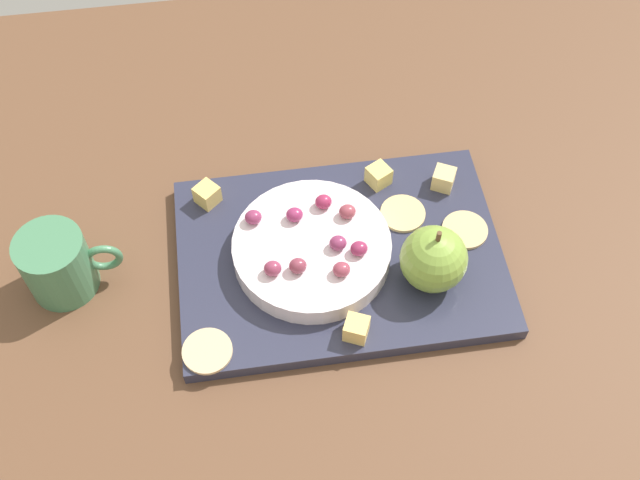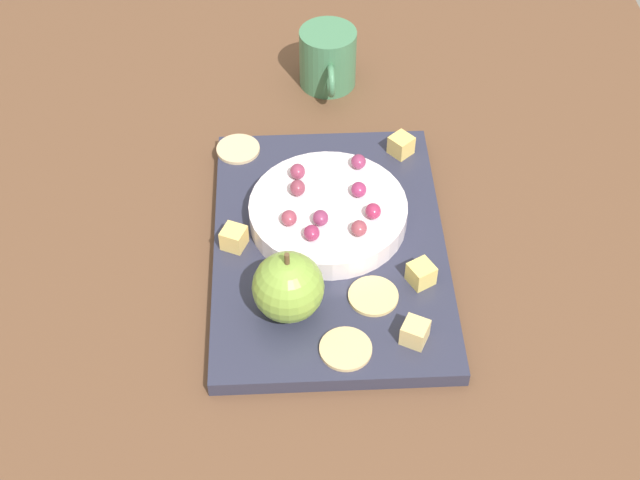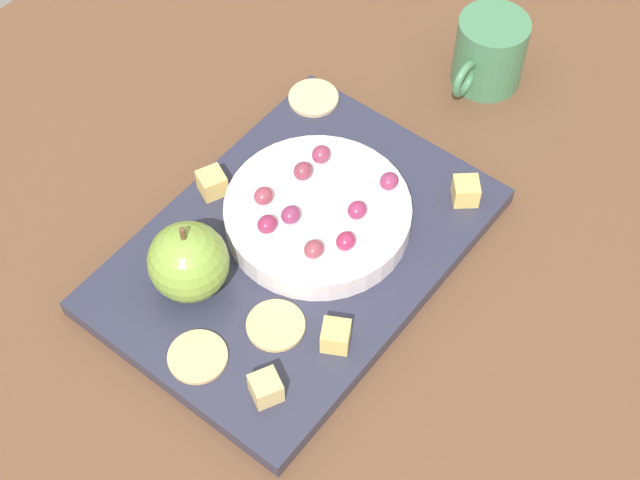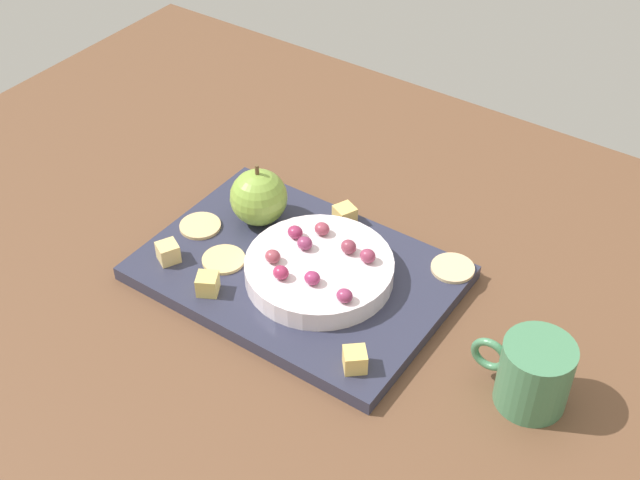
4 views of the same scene
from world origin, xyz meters
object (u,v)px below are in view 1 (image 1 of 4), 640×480
Objects in this scene: cheese_cube_1 at (207,195)px; serving_dish at (309,247)px; grape_1 at (294,215)px; grape_5 at (253,217)px; cheese_cube_2 at (379,176)px; cracker_2 at (403,213)px; cheese_cube_0 at (356,329)px; grape_3 at (347,212)px; grape_4 at (338,243)px; grape_7 at (273,268)px; cheese_cube_3 at (444,179)px; cup at (58,264)px; grape_2 at (341,269)px; apple_whole at (434,259)px; grape_6 at (323,202)px; cracker_0 at (465,230)px; grape_8 at (359,249)px; grape_0 at (298,266)px; cracker_1 at (207,351)px; platter at (340,259)px.

serving_dish is at bearing 139.83° from cheese_cube_1.
grape_1 and grape_5 have the same top height.
cheese_cube_2 is 5.37cm from cracker_2.
cheese_cube_0 is 13.12cm from grape_3.
grape_4 is at bearing 143.12° from cheese_cube_1.
grape_7 reaches higher than cheese_cube_1.
cheese_cube_0 is 21.73cm from cheese_cube_3.
cup reaches higher than cheese_cube_2.
grape_2 is (-13.06, 13.15, 2.05)cm from cheese_cube_1.
cheese_cube_1 is at bearing -0.24° from cheese_cube_2.
grape_3 is at bearing 52.15° from cheese_cube_2.
apple_whole is 13.51cm from grape_6.
cheese_cube_0 is 6.19cm from grape_2.
cup reaches higher than grape_3.
cheese_cube_0 is at bearing 94.66° from grape_6.
cheese_cube_1 is at bearing -40.17° from serving_dish.
cheese_cube_3 is at bearing -156.58° from serving_dish.
apple_whole reaches higher than grape_7.
cracker_2 is at bearing 176.00° from grape_6.
cup is at bearing -0.74° from cracker_0.
cheese_cube_2 is at bearing -77.13° from apple_whole.
cheese_cube_0 is 1.26× the size of grape_3.
grape_8 is 31.22cm from cup.
grape_5 reaches higher than cheese_cube_2.
cheese_cube_0 is (-3.40, 10.27, -0.08)cm from serving_dish.
grape_5 is (8.25, -7.80, 0.00)cm from grape_2.
apple_whole is at bearing 98.00° from cracker_2.
cheese_cube_1 is 28.85cm from cracker_0.
cheese_cube_0 is at bearing 78.90° from grape_8.
cracker_0 is 18.87cm from grape_1.
cheese_cube_0 reaches higher than cracker_2.
grape_3 is 1.00× the size of grape_6.
cup is (24.49, -4.51, -1.20)cm from grape_0.
cracker_1 is at bearing 25.64° from grape_8.
serving_dish is 13.46cm from cheese_cube_1.
serving_dish is 9.24× the size of grape_4.
serving_dish is 5.72cm from grape_7.
serving_dish is 1.62× the size of cup.
grape_6 reaches higher than serving_dish.
cheese_cube_2 is 1.26× the size of grape_6.
grape_4 is at bearing -92.62° from grape_2.
cheese_cube_2 is 7.84cm from grape_3.
grape_8 reaches higher than cheese_cube_0.
serving_dish reaches higher than cheese_cube_0.
cheese_cube_1 is (13.68, -18.96, 0.00)cm from cheese_cube_0.
grape_2 is (0.58, 3.88, 4.07)cm from platter.
cheese_cube_0 is at bearing 137.58° from grape_7.
cheese_cube_0 is 17.66cm from cracker_0.
cracker_2 is at bearing -82.00° from apple_whole.
cracker_2 is at bearing -136.03° from grape_8.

